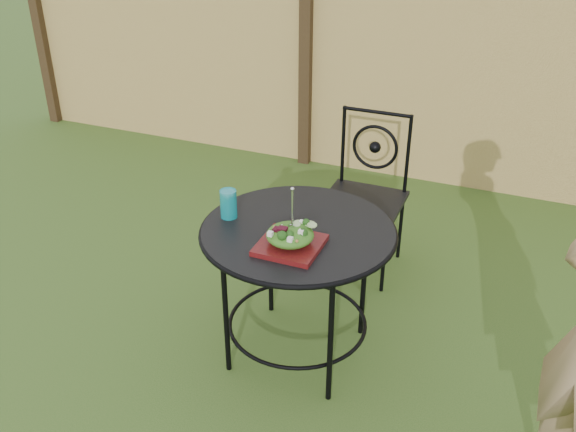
% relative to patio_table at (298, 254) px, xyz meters
% --- Properties ---
extents(ground, '(60.00, 60.00, 0.00)m').
position_rel_patio_table_xyz_m(ground, '(0.48, 0.09, -0.59)').
color(ground, '#254817').
rests_on(ground, ground).
extents(fence, '(8.00, 0.12, 1.90)m').
position_rel_patio_table_xyz_m(fence, '(0.48, 2.28, 0.36)').
color(fence, '#E7C772').
rests_on(fence, ground).
extents(patio_table, '(0.92, 0.92, 0.72)m').
position_rel_patio_table_xyz_m(patio_table, '(0.00, 0.00, 0.00)').
color(patio_table, black).
rests_on(patio_table, ground).
extents(patio_chair, '(0.46, 0.46, 0.95)m').
position_rel_patio_table_xyz_m(patio_chair, '(0.06, 0.93, -0.08)').
color(patio_chair, black).
rests_on(patio_chair, ground).
extents(salad_plate, '(0.27, 0.27, 0.02)m').
position_rel_patio_table_xyz_m(salad_plate, '(0.03, -0.17, 0.15)').
color(salad_plate, '#470A11').
rests_on(salad_plate, patio_table).
extents(salad, '(0.21, 0.21, 0.08)m').
position_rel_patio_table_xyz_m(salad, '(0.03, -0.17, 0.20)').
color(salad, '#235614').
rests_on(salad, salad_plate).
extents(fork, '(0.01, 0.01, 0.18)m').
position_rel_patio_table_xyz_m(fork, '(0.04, -0.17, 0.33)').
color(fork, silver).
rests_on(fork, salad).
extents(drinking_glass, '(0.08, 0.08, 0.14)m').
position_rel_patio_table_xyz_m(drinking_glass, '(-0.35, -0.02, 0.21)').
color(drinking_glass, '#0C8C96').
rests_on(drinking_glass, patio_table).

